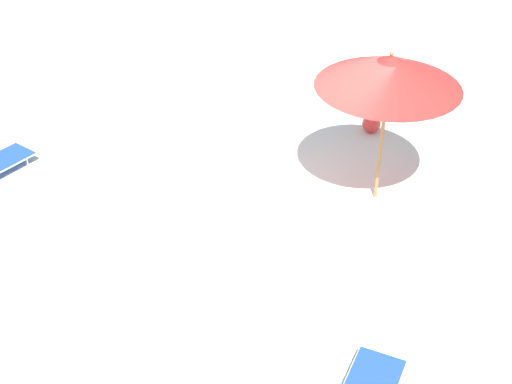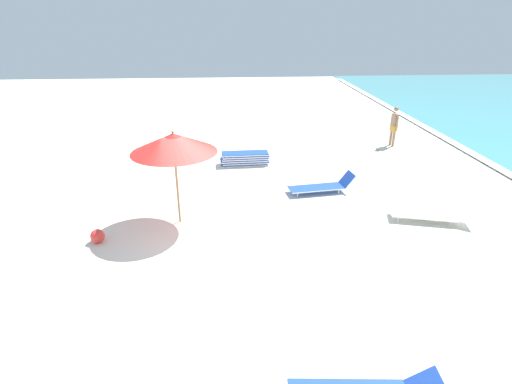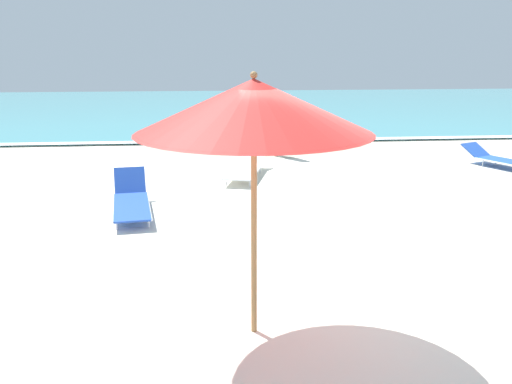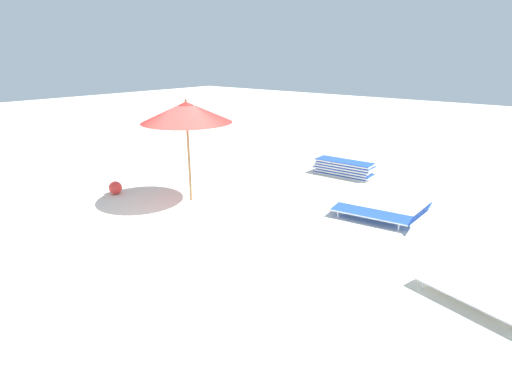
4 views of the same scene
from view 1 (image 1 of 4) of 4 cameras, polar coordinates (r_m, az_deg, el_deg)
The scene contains 3 objects.
ground_plane at distance 12.09m, azimuth 2.94°, elevation -1.19°, with size 60.00×60.00×0.16m.
beach_umbrella at distance 11.21m, azimuth 10.63°, elevation 9.43°, with size 2.29×2.29×2.66m.
beach_ball at distance 14.16m, azimuth 9.22°, elevation 5.43°, with size 0.36×0.36×0.36m.
Camera 1 is at (-4.68, 8.63, 7.00)m, focal length 50.00 mm.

